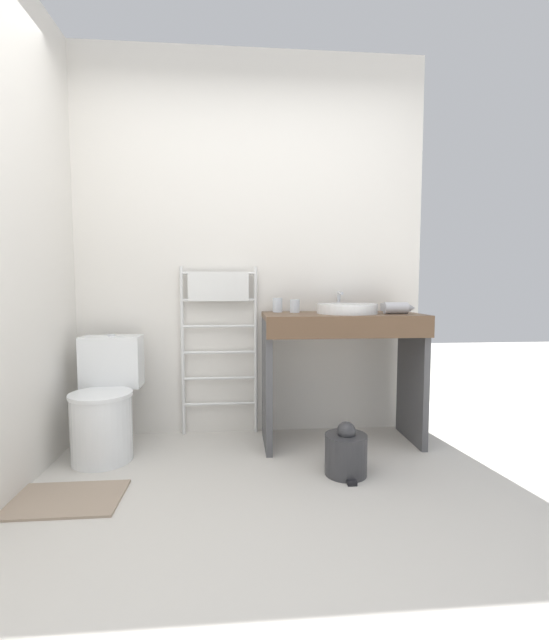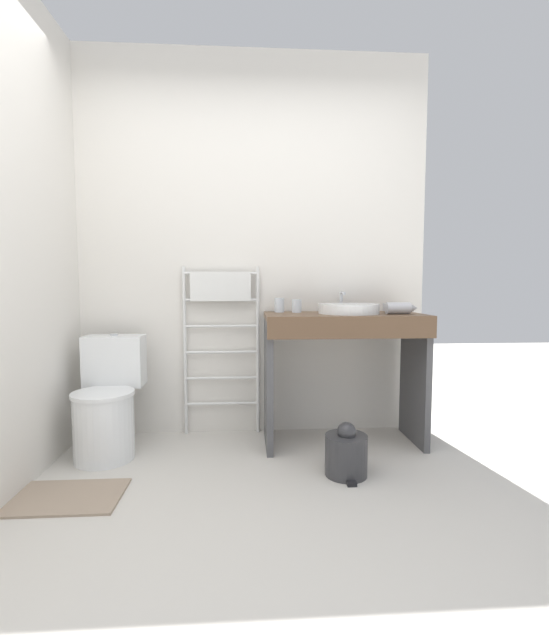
# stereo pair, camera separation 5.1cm
# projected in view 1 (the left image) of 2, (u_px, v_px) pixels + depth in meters

# --- Properties ---
(ground_plane) EXTENTS (12.00, 12.00, 0.00)m
(ground_plane) POSITION_uv_depth(u_px,v_px,m) (253.00, 583.00, 1.52)
(ground_plane) COLOR beige
(wall_back) EXTENTS (2.55, 0.12, 2.66)m
(wall_back) POSITION_uv_depth(u_px,v_px,m) (244.00, 246.00, 3.05)
(wall_back) COLOR silver
(wall_back) RESTS_ON ground_plane
(toilet) EXTENTS (0.37, 0.52, 0.74)m
(toilet) POSITION_uv_depth(u_px,v_px,m) (105.00, 406.00, 2.63)
(toilet) COLOR white
(toilet) RESTS_ON ground_plane
(towel_radiator) EXTENTS (0.54, 0.06, 1.19)m
(towel_radiator) POSITION_uv_depth(u_px,v_px,m) (219.00, 314.00, 2.97)
(towel_radiator) COLOR silver
(towel_radiator) RESTS_ON ground_plane
(vanity_counter) EXTENTS (1.03, 0.53, 0.87)m
(vanity_counter) POSITION_uv_depth(u_px,v_px,m) (341.00, 355.00, 2.82)
(vanity_counter) COLOR brown
(vanity_counter) RESTS_ON ground_plane
(sink_basin) EXTENTS (0.39, 0.39, 0.06)m
(sink_basin) POSITION_uv_depth(u_px,v_px,m) (347.00, 308.00, 2.80)
(sink_basin) COLOR white
(sink_basin) RESTS_ON vanity_counter
(faucet) EXTENTS (0.02, 0.10, 0.14)m
(faucet) POSITION_uv_depth(u_px,v_px,m) (339.00, 299.00, 3.01)
(faucet) COLOR silver
(faucet) RESTS_ON vanity_counter
(cup_near_wall) EXTENTS (0.07, 0.07, 0.10)m
(cup_near_wall) POSITION_uv_depth(u_px,v_px,m) (277.00, 305.00, 2.92)
(cup_near_wall) COLOR silver
(cup_near_wall) RESTS_ON vanity_counter
(cup_near_edge) EXTENTS (0.07, 0.07, 0.09)m
(cup_near_edge) POSITION_uv_depth(u_px,v_px,m) (295.00, 306.00, 2.90)
(cup_near_edge) COLOR silver
(cup_near_edge) RESTS_ON vanity_counter
(hair_dryer) EXTENTS (0.21, 0.18, 0.08)m
(hair_dryer) POSITION_uv_depth(u_px,v_px,m) (397.00, 308.00, 2.78)
(hair_dryer) COLOR #B7B7BC
(hair_dryer) RESTS_ON vanity_counter
(trash_bin) EXTENTS (0.23, 0.27, 0.30)m
(trash_bin) POSITION_uv_depth(u_px,v_px,m) (346.00, 453.00, 2.38)
(trash_bin) COLOR #333335
(trash_bin) RESTS_ON ground_plane
(bath_mat) EXTENTS (0.56, 0.36, 0.01)m
(bath_mat) POSITION_uv_depth(u_px,v_px,m) (63.00, 499.00, 2.10)
(bath_mat) COLOR gray
(bath_mat) RESTS_ON ground_plane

